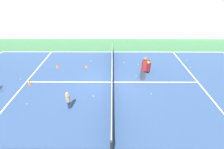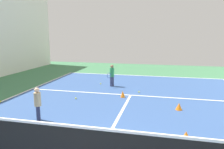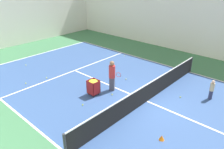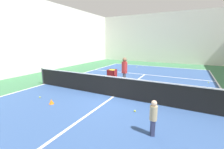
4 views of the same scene
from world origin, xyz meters
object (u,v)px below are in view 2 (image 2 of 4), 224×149
child_midcourt (38,102)px  training_cone_0 (179,106)px  player_near_baseline (112,74)px  training_cone_1 (123,94)px

child_midcourt → training_cone_0: bearing=88.8°
player_near_baseline → training_cone_0: player_near_baseline is taller
training_cone_1 → player_near_baseline: bearing=-63.7°
training_cone_0 → training_cone_1: bearing=-26.2°
player_near_baseline → child_midcourt: size_ratio=1.06×
player_near_baseline → training_cone_1: size_ratio=3.95×
player_near_baseline → training_cone_0: size_ratio=4.40×
child_midcourt → training_cone_0: child_midcourt is taller
training_cone_0 → player_near_baseline: bearing=-43.2°
child_midcourt → training_cone_0: (-4.48, -2.08, -0.49)m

